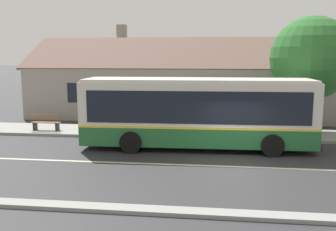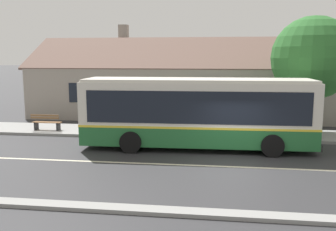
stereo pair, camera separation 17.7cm
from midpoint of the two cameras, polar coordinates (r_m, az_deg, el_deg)
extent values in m
plane|color=#2D2D30|center=(15.26, 10.76, -7.72)|extent=(300.00, 300.00, 0.00)
cube|color=gray|center=(21.06, 9.90, -2.82)|extent=(60.00, 3.00, 0.15)
cube|color=gray|center=(10.79, 12.16, -14.69)|extent=(60.00, 0.50, 0.12)
cube|color=beige|center=(15.26, 10.76, -7.71)|extent=(60.00, 0.16, 0.01)
cube|color=gray|center=(28.71, 6.79, 3.78)|extent=(25.44, 9.06, 3.49)
cube|color=brown|center=(26.33, 6.83, 9.49)|extent=(26.04, 4.60, 2.34)
cube|color=brown|center=(30.86, 6.96, 9.42)|extent=(26.04, 4.60, 2.34)
cube|color=gray|center=(30.46, -6.62, 12.44)|extent=(0.70, 0.70, 1.20)
cube|color=black|center=(25.88, -13.52, 3.40)|extent=(1.10, 0.06, 1.30)
cube|color=#4C3323|center=(24.50, 15.56, 0.96)|extent=(1.00, 0.06, 2.10)
cube|color=#236633|center=(17.90, 4.69, -2.74)|extent=(10.80, 2.77, 0.87)
cube|color=yellow|center=(17.80, 4.71, -1.21)|extent=(10.83, 2.80, 0.10)
cube|color=silver|center=(17.65, 4.76, 2.06)|extent=(10.80, 2.77, 1.95)
cube|color=silver|center=(17.55, 4.80, 5.41)|extent=(10.59, 2.64, 0.12)
cube|color=black|center=(18.92, 4.85, 2.23)|extent=(9.88, 0.28, 1.45)
cube|color=black|center=(16.41, 4.64, 1.18)|extent=(9.88, 0.28, 1.45)
cube|color=black|center=(18.35, 21.84, 1.39)|extent=(0.10, 2.20, 1.45)
cube|color=black|center=(18.26, 22.01, 4.29)|extent=(0.08, 1.75, 0.24)
cube|color=black|center=(18.64, 21.59, -3.86)|extent=(0.14, 2.50, 0.28)
cube|color=#197233|center=(19.22, 0.78, -1.89)|extent=(3.01, 0.11, 0.61)
cube|color=black|center=(19.37, 17.32, 0.33)|extent=(0.90, 0.05, 2.57)
cylinder|color=black|center=(19.38, 14.69, -2.74)|extent=(1.01, 0.31, 1.00)
cylinder|color=black|center=(16.97, 15.92, -4.46)|extent=(1.01, 0.31, 1.00)
cylinder|color=black|center=(19.45, -3.96, -2.41)|extent=(1.01, 0.31, 1.00)
cylinder|color=black|center=(17.05, -5.43, -4.08)|extent=(1.01, 0.31, 1.00)
cube|color=brown|center=(22.66, -17.58, -0.92)|extent=(1.67, 0.10, 0.04)
cube|color=brown|center=(22.54, -17.73, -0.98)|extent=(1.67, 0.10, 0.04)
cube|color=brown|center=(22.41, -17.89, -1.04)|extent=(1.67, 0.10, 0.04)
cube|color=brown|center=(22.25, -18.06, -0.34)|extent=(1.67, 0.04, 0.10)
cube|color=brown|center=(22.23, -18.08, 0.02)|extent=(1.67, 0.04, 0.10)
cube|color=black|center=(22.30, -16.15, -1.60)|extent=(0.08, 0.43, 0.45)
cube|color=black|center=(22.87, -19.22, -1.49)|extent=(0.08, 0.43, 0.45)
cube|color=brown|center=(21.66, -5.69, -0.98)|extent=(1.70, 0.10, 0.04)
cube|color=brown|center=(21.52, -5.78, -1.05)|extent=(1.70, 0.10, 0.04)
cube|color=brown|center=(21.38, -5.87, -1.12)|extent=(1.70, 0.10, 0.04)
cube|color=brown|center=(21.21, -5.96, -0.38)|extent=(1.70, 0.04, 0.10)
cube|color=brown|center=(21.19, -5.97, -0.01)|extent=(1.70, 0.04, 0.10)
cube|color=black|center=(21.42, -4.00, -1.69)|extent=(0.08, 0.43, 0.45)
cube|color=black|center=(21.73, -7.52, -1.59)|extent=(0.08, 0.43, 0.45)
cylinder|color=#4C3828|center=(22.15, 21.02, 0.76)|extent=(0.33, 0.33, 2.79)
sphere|color=#2D6B2D|center=(21.95, 21.45, 8.17)|extent=(4.50, 4.50, 4.50)
camera|label=1|loc=(0.09, -89.71, 0.05)|focal=40.00mm
camera|label=2|loc=(0.09, 90.29, -0.05)|focal=40.00mm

